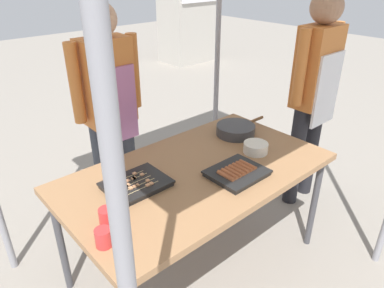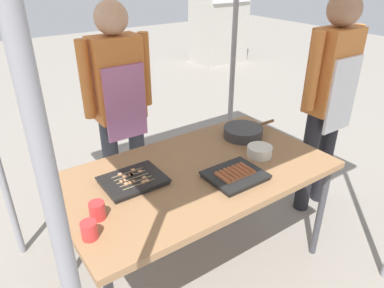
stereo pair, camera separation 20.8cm
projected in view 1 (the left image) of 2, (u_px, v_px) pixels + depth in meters
name	position (u px, v px, depth m)	size (l,w,h in m)	color
ground_plane	(197.00, 262.00, 2.46)	(18.00, 18.00, 0.00)	gray
stall_table	(198.00, 177.00, 2.14)	(1.60, 0.90, 0.75)	#9E724C
tray_grilled_sausages	(237.00, 173.00, 2.04)	(0.32, 0.27, 0.05)	black
tray_meat_skewers	(136.00, 184.00, 1.94)	(0.34, 0.26, 0.04)	black
cooking_wok	(236.00, 129.00, 2.52)	(0.43, 0.27, 0.07)	#38383A
condiment_bowl	(256.00, 148.00, 2.29)	(0.16, 0.16, 0.07)	silver
drink_cup_near_edge	(103.00, 238.00, 1.53)	(0.07, 0.07, 0.09)	red
drink_cup_by_wok	(107.00, 217.00, 1.65)	(0.08, 0.08, 0.09)	red
vendor_woman	(109.00, 102.00, 2.49)	(0.52, 0.23, 1.64)	#333842
customer_nearby	(314.00, 86.00, 2.70)	(0.52, 0.23, 1.68)	black
neighbor_stall_left	(187.00, 18.00, 7.03)	(0.97, 0.75, 1.67)	#B7B2A8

